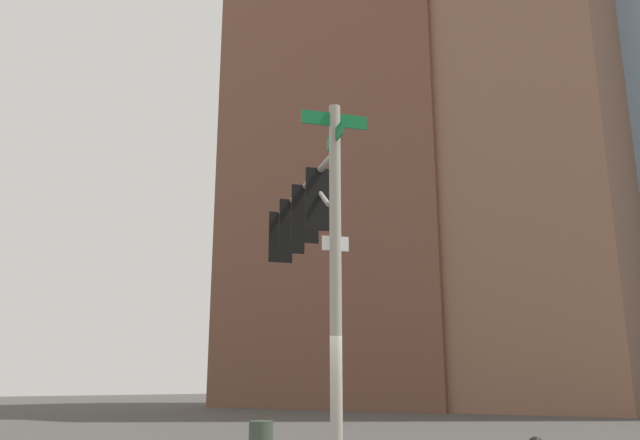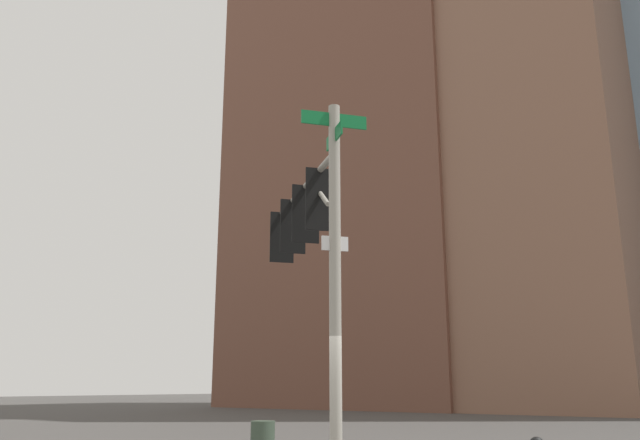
{
  "view_description": "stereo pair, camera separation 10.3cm",
  "coord_description": "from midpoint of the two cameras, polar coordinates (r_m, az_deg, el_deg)",
  "views": [
    {
      "loc": [
        -5.71,
        8.79,
        1.74
      ],
      "look_at": [
        0.81,
        -0.33,
        4.62
      ],
      "focal_mm": 36.36,
      "sensor_mm": 36.0,
      "label": 1
    },
    {
      "loc": [
        -5.8,
        8.73,
        1.74
      ],
      "look_at": [
        0.81,
        -0.33,
        4.62
      ],
      "focal_mm": 36.36,
      "sensor_mm": 36.0,
      "label": 2
    }
  ],
  "objects": [
    {
      "name": "building_brick_midblock",
      "position": [
        59.43,
        4.42,
        4.01
      ],
      "size": [
        21.62,
        16.47,
        40.87
      ],
      "primitive_type": "cube",
      "color": "brown",
      "rests_on": "ground_plane"
    },
    {
      "name": "building_brick_nearside",
      "position": [
        57.55,
        14.71,
        14.46
      ],
      "size": [
        19.48,
        14.71,
        58.06
      ],
      "primitive_type": "cube",
      "color": "#845B47",
      "rests_on": "ground_plane"
    },
    {
      "name": "signal_pole_assembly",
      "position": [
        12.58,
        -1.09,
        -1.1
      ],
      "size": [
        4.28,
        3.56,
        6.42
      ],
      "rotation": [
        0.0,
        0.0,
        5.62
      ],
      "color": "#9E998C",
      "rests_on": "ground_plane"
    }
  ]
}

